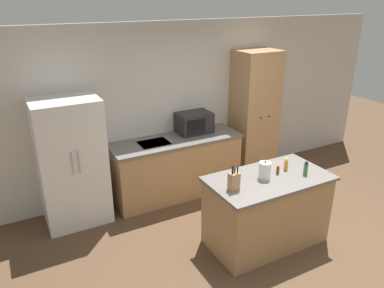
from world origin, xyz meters
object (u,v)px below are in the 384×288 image
at_px(spice_bottle_short_red, 278,170).
at_px(kettle, 265,170).
at_px(spice_bottle_amber_oil, 306,169).
at_px(spice_bottle_tall_dark, 286,164).
at_px(microwave, 194,123).
at_px(pantry_cabinet, 254,115).
at_px(knife_block, 234,181).
at_px(refrigerator, 72,162).

bearing_deg(spice_bottle_short_red, kettle, -175.78).
relative_size(spice_bottle_short_red, spice_bottle_amber_oil, 0.61).
relative_size(spice_bottle_tall_dark, spice_bottle_amber_oil, 0.90).
bearing_deg(microwave, pantry_cabinet, -3.85).
distance_m(microwave, spice_bottle_tall_dark, 1.74).
relative_size(knife_block, spice_bottle_amber_oil, 1.83).
height_order(spice_bottle_amber_oil, kettle, kettle).
bearing_deg(refrigerator, spice_bottle_short_red, -37.25).
bearing_deg(refrigerator, kettle, -40.54).
relative_size(refrigerator, pantry_cabinet, 0.81).
height_order(microwave, spice_bottle_tall_dark, microwave).
bearing_deg(spice_bottle_short_red, pantry_cabinet, 62.02).
bearing_deg(refrigerator, microwave, 3.51).
relative_size(microwave, spice_bottle_short_red, 5.14).
height_order(refrigerator, spice_bottle_short_red, refrigerator).
bearing_deg(knife_block, kettle, 7.31).
height_order(refrigerator, spice_bottle_amber_oil, refrigerator).
relative_size(pantry_cabinet, spice_bottle_tall_dark, 14.17).
distance_m(refrigerator, pantry_cabinet, 3.02).
height_order(pantry_cabinet, spice_bottle_short_red, pantry_cabinet).
relative_size(pantry_cabinet, microwave, 4.05).
bearing_deg(spice_bottle_short_red, microwave, 96.98).
distance_m(refrigerator, microwave, 1.93).
bearing_deg(knife_block, microwave, 75.04).
xyz_separation_m(pantry_cabinet, kettle, (-1.10, -1.68, -0.05)).
distance_m(pantry_cabinet, kettle, 2.01).
relative_size(pantry_cabinet, knife_block, 6.99).
bearing_deg(microwave, spice_bottle_amber_oil, -75.52).
relative_size(pantry_cabinet, spice_bottle_amber_oil, 12.77).
bearing_deg(pantry_cabinet, knife_block, -132.25).
bearing_deg(microwave, knife_block, -104.96).
distance_m(refrigerator, spice_bottle_short_red, 2.68).
xyz_separation_m(microwave, spice_bottle_short_red, (0.21, -1.74, -0.12)).
bearing_deg(spice_bottle_amber_oil, microwave, 104.48).
xyz_separation_m(refrigerator, spice_bottle_tall_dark, (2.30, -1.58, 0.11)).
bearing_deg(kettle, knife_block, -172.69).
xyz_separation_m(spice_bottle_short_red, kettle, (-0.22, -0.02, 0.05)).
xyz_separation_m(pantry_cabinet, spice_bottle_short_red, (-0.88, -1.66, -0.11)).
bearing_deg(kettle, spice_bottle_amber_oil, -17.71).
distance_m(microwave, kettle, 1.76).
xyz_separation_m(refrigerator, knife_block, (1.43, -1.70, 0.15)).
relative_size(pantry_cabinet, spice_bottle_short_red, 20.80).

